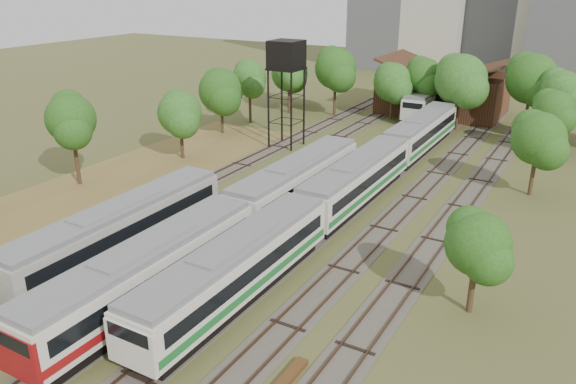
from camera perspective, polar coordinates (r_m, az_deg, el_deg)
The scene contains 12 objects.
ground at distance 32.53m, azimuth -12.39°, elevation -12.95°, with size 240.00×240.00×0.00m, color #475123.
dry_grass_patch at distance 49.38m, azimuth -21.86°, elevation -1.73°, with size 14.00×60.00×0.04m, color brown.
tracks at distance 51.69m, azimuth 5.70°, elevation 0.79°, with size 24.60×80.00×0.19m.
railcar_red_set at distance 39.20m, azimuth -5.39°, elevation -2.89°, with size 3.14×34.58×3.88m.
railcar_green_set at distance 47.07m, azimuth 6.98°, elevation 1.17°, with size 3.03×52.08×3.75m.
railcar_rear at distance 79.73m, azimuth 14.31°, elevation 9.02°, with size 3.07×16.08×3.80m.
old_grey_coach at distance 39.57m, azimuth -16.68°, elevation -3.57°, with size 2.98×18.00×3.68m.
water_tower at distance 61.33m, azimuth -0.17°, elevation 13.49°, with size 3.34×3.34×11.54m.
maintenance_shed at distance 81.24m, azimuth 15.47°, elevation 9.79°, with size 16.45×11.55×7.58m.
tree_band_left at distance 60.08m, azimuth -12.82°, elevation 8.44°, with size 7.99×66.07×8.33m.
tree_band_far at distance 72.04m, azimuth 17.20°, elevation 10.70°, with size 46.19×9.89×9.53m.
tree_band_right at distance 52.32m, azimuth 23.94°, elevation 4.73°, with size 4.64×38.69×7.33m.
Camera 1 is at (19.01, -19.29, 18.03)m, focal length 35.00 mm.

